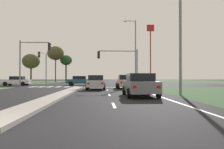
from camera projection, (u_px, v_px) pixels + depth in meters
name	position (u px, v px, depth m)	size (l,w,h in m)	color
ground_plane	(83.00, 85.00, 34.98)	(200.00, 200.00, 0.00)	black
grass_verge_far_right	(183.00, 82.00, 60.65)	(35.00, 35.00, 0.01)	#2D4C28
median_island_near	(62.00, 94.00, 16.01)	(1.20, 22.00, 0.14)	gray
median_island_far	(91.00, 82.00, 59.95)	(1.20, 36.00, 0.14)	gray
lane_dash_near	(114.00, 105.00, 10.15)	(0.14, 2.00, 0.01)	silver
lane_dash_second	(109.00, 95.00, 16.14)	(0.14, 2.00, 0.01)	silver
lane_dash_third	(107.00, 90.00, 22.14)	(0.14, 2.00, 0.01)	silver
edge_line_right	(151.00, 94.00, 17.32)	(0.14, 24.00, 0.01)	silver
stop_bar_near	(108.00, 87.00, 28.17)	(6.40, 0.50, 0.01)	silver
crosswalk_bar_near	(33.00, 87.00, 29.49)	(0.70, 2.80, 0.01)	silver
crosswalk_bar_second	(41.00, 87.00, 29.54)	(0.70, 2.80, 0.01)	silver
crosswalk_bar_third	(50.00, 87.00, 29.60)	(0.70, 2.80, 0.01)	silver
crosswalk_bar_fourth	(58.00, 87.00, 29.65)	(0.70, 2.80, 0.01)	silver
crosswalk_bar_fifth	(67.00, 87.00, 29.70)	(0.70, 2.80, 0.01)	silver
crosswalk_bar_sixth	(75.00, 87.00, 29.76)	(0.70, 2.80, 0.01)	silver
car_beige_near	(126.00, 82.00, 25.40)	(2.09, 4.46, 1.58)	#BCAD8E
car_maroon_second	(83.00, 79.00, 60.92)	(1.98, 4.42, 1.47)	maroon
car_grey_third	(140.00, 85.00, 14.93)	(2.07, 4.61, 1.57)	slate
car_teal_fourth	(80.00, 81.00, 34.90)	(4.50, 2.01, 1.52)	#19565B
car_navy_fifth	(131.00, 80.00, 35.91)	(4.23, 2.09, 1.57)	#161E47
car_white_sixth	(17.00, 81.00, 33.78)	(4.17, 2.01, 1.46)	silver
car_silver_seventh	(96.00, 82.00, 23.31)	(1.97, 4.60, 1.53)	#B7B7BC
traffic_signal_near_left	(31.00, 56.00, 28.15)	(4.06, 0.32, 6.08)	gray
traffic_signal_near_right	(121.00, 60.00, 28.69)	(5.39, 0.32, 5.02)	gray
traffic_signal_far_left	(44.00, 62.00, 39.50)	(0.32, 5.01, 5.89)	gray
street_lamp_near	(180.00, 28.00, 15.72)	(1.01, 2.27, 8.70)	gray
street_lamp_second	(135.00, 50.00, 37.08)	(2.17, 0.42, 10.99)	gray
pedestrian_at_median	(90.00, 78.00, 48.01)	(0.34, 0.34, 1.65)	#232833
fastfood_pole_sign	(150.00, 41.00, 54.05)	(1.80, 0.40, 14.35)	red
treeline_second	(31.00, 61.00, 64.14)	(5.05, 5.05, 8.19)	#423323
treeline_third	(56.00, 53.00, 59.94)	(4.50, 4.50, 9.86)	#423323
treeline_fourth	(66.00, 60.00, 63.16)	(3.42, 3.42, 7.72)	#423323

